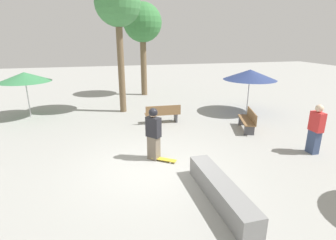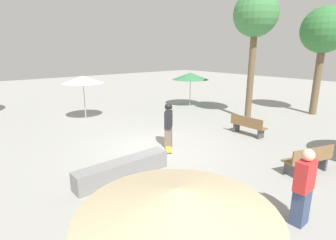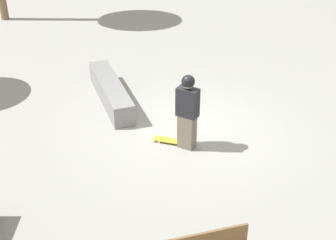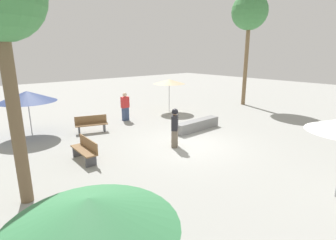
{
  "view_description": "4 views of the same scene",
  "coord_description": "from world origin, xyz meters",
  "px_view_note": "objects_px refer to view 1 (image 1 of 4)",
  "views": [
    {
      "loc": [
        -7.05,
        1.18,
        3.79
      ],
      "look_at": [
        0.97,
        -0.79,
        1.16
      ],
      "focal_mm": 28.0,
      "sensor_mm": 36.0,
      "label": 1
    },
    {
      "loc": [
        -5.5,
        -7.51,
        3.57
      ],
      "look_at": [
        0.23,
        -0.61,
        1.2
      ],
      "focal_mm": 28.0,
      "sensor_mm": 36.0,
      "label": 2
    },
    {
      "loc": [
        8.63,
        -3.25,
        5.62
      ],
      "look_at": [
        0.99,
        -0.78,
        0.99
      ],
      "focal_mm": 50.0,
      "sensor_mm": 36.0,
      "label": 3
    },
    {
      "loc": [
        7.85,
        7.76,
        4.01
      ],
      "look_at": [
        0.84,
        -0.36,
        1.23
      ],
      "focal_mm": 28.0,
      "sensor_mm": 36.0,
      "label": 4
    }
  ],
  "objects_px": {
    "skater_main": "(154,132)",
    "bench_near": "(248,120)",
    "shade_umbrella_navy": "(250,75)",
    "bystander_watching": "(316,129)",
    "shade_umbrella_green": "(25,77)",
    "bench_far": "(163,114)",
    "palm_tree_left": "(142,24)",
    "concrete_ledge": "(221,191)",
    "skateboard": "(164,159)",
    "palm_tree_far_back": "(118,6)"
  },
  "relations": [
    {
      "from": "concrete_ledge",
      "to": "palm_tree_far_back",
      "type": "bearing_deg",
      "value": 10.67
    },
    {
      "from": "skateboard",
      "to": "bench_far",
      "type": "height_order",
      "value": "bench_far"
    },
    {
      "from": "skater_main",
      "to": "palm_tree_left",
      "type": "relative_size",
      "value": 0.29
    },
    {
      "from": "skateboard",
      "to": "palm_tree_far_back",
      "type": "relative_size",
      "value": 0.12
    },
    {
      "from": "bench_far",
      "to": "palm_tree_far_back",
      "type": "height_order",
      "value": "palm_tree_far_back"
    },
    {
      "from": "palm_tree_far_back",
      "to": "bench_far",
      "type": "bearing_deg",
      "value": -146.4
    },
    {
      "from": "shade_umbrella_green",
      "to": "concrete_ledge",
      "type": "bearing_deg",
      "value": -144.71
    },
    {
      "from": "bench_far",
      "to": "palm_tree_left",
      "type": "bearing_deg",
      "value": 90.24
    },
    {
      "from": "skater_main",
      "to": "concrete_ledge",
      "type": "bearing_deg",
      "value": -18.55
    },
    {
      "from": "skater_main",
      "to": "shade_umbrella_navy",
      "type": "distance_m",
      "value": 7.28
    },
    {
      "from": "concrete_ledge",
      "to": "bench_near",
      "type": "bearing_deg",
      "value": -36.46
    },
    {
      "from": "shade_umbrella_navy",
      "to": "palm_tree_far_back",
      "type": "distance_m",
      "value": 7.27
    },
    {
      "from": "palm_tree_left",
      "to": "bystander_watching",
      "type": "xyz_separation_m",
      "value": [
        -10.75,
        -4.1,
        -3.71
      ]
    },
    {
      "from": "concrete_ledge",
      "to": "bench_near",
      "type": "height_order",
      "value": "bench_near"
    },
    {
      "from": "skateboard",
      "to": "concrete_ledge",
      "type": "bearing_deg",
      "value": -35.72
    },
    {
      "from": "skater_main",
      "to": "bench_near",
      "type": "bearing_deg",
      "value": 70.55
    },
    {
      "from": "bench_far",
      "to": "shade_umbrella_navy",
      "type": "bearing_deg",
      "value": 10.15
    },
    {
      "from": "shade_umbrella_navy",
      "to": "bench_far",
      "type": "bearing_deg",
      "value": 98.65
    },
    {
      "from": "bench_near",
      "to": "palm_tree_far_back",
      "type": "relative_size",
      "value": 0.26
    },
    {
      "from": "skater_main",
      "to": "shade_umbrella_green",
      "type": "xyz_separation_m",
      "value": [
        6.08,
        5.05,
        1.05
      ]
    },
    {
      "from": "skater_main",
      "to": "concrete_ledge",
      "type": "height_order",
      "value": "skater_main"
    },
    {
      "from": "bystander_watching",
      "to": "shade_umbrella_navy",
      "type": "bearing_deg",
      "value": -5.03
    },
    {
      "from": "bench_far",
      "to": "palm_tree_far_back",
      "type": "relative_size",
      "value": 0.25
    },
    {
      "from": "skater_main",
      "to": "palm_tree_left",
      "type": "xyz_separation_m",
      "value": [
        9.92,
        -1.24,
        3.64
      ]
    },
    {
      "from": "palm_tree_far_back",
      "to": "palm_tree_left",
      "type": "bearing_deg",
      "value": -23.93
    },
    {
      "from": "bench_near",
      "to": "palm_tree_left",
      "type": "xyz_separation_m",
      "value": [
        8.13,
        3.15,
        4.14
      ]
    },
    {
      "from": "skateboard",
      "to": "bystander_watching",
      "type": "relative_size",
      "value": 0.45
    },
    {
      "from": "bystander_watching",
      "to": "palm_tree_far_back",
      "type": "bearing_deg",
      "value": 40.65
    },
    {
      "from": "skater_main",
      "to": "skateboard",
      "type": "xyz_separation_m",
      "value": [
        -0.24,
        -0.28,
        -0.86
      ]
    },
    {
      "from": "shade_umbrella_navy",
      "to": "skater_main",
      "type": "bearing_deg",
      "value": 126.48
    },
    {
      "from": "skateboard",
      "to": "bench_far",
      "type": "xyz_separation_m",
      "value": [
        3.81,
        -0.82,
        0.37
      ]
    },
    {
      "from": "skater_main",
      "to": "concrete_ledge",
      "type": "distance_m",
      "value": 2.94
    },
    {
      "from": "palm_tree_left",
      "to": "bystander_watching",
      "type": "relative_size",
      "value": 3.47
    },
    {
      "from": "shade_umbrella_navy",
      "to": "bystander_watching",
      "type": "xyz_separation_m",
      "value": [
        -5.11,
        0.46,
        -1.12
      ]
    },
    {
      "from": "bench_far",
      "to": "bench_near",
      "type": "bearing_deg",
      "value": -26.91
    },
    {
      "from": "palm_tree_far_back",
      "to": "concrete_ledge",
      "type": "bearing_deg",
      "value": -169.33
    },
    {
      "from": "skateboard",
      "to": "bystander_watching",
      "type": "bearing_deg",
      "value": 28.31
    },
    {
      "from": "bench_near",
      "to": "palm_tree_left",
      "type": "distance_m",
      "value": 9.65
    },
    {
      "from": "shade_umbrella_green",
      "to": "bystander_watching",
      "type": "bearing_deg",
      "value": -123.65
    },
    {
      "from": "skateboard",
      "to": "bench_near",
      "type": "height_order",
      "value": "bench_near"
    },
    {
      "from": "skateboard",
      "to": "shade_umbrella_navy",
      "type": "bearing_deg",
      "value": 74.35
    },
    {
      "from": "shade_umbrella_green",
      "to": "bystander_watching",
      "type": "distance_m",
      "value": 12.53
    },
    {
      "from": "skateboard",
      "to": "palm_tree_far_back",
      "type": "bearing_deg",
      "value": 132.16
    },
    {
      "from": "bench_near",
      "to": "shade_umbrella_green",
      "type": "height_order",
      "value": "shade_umbrella_green"
    },
    {
      "from": "bench_far",
      "to": "palm_tree_left",
      "type": "height_order",
      "value": "palm_tree_left"
    },
    {
      "from": "bench_near",
      "to": "shade_umbrella_green",
      "type": "distance_m",
      "value": 10.49
    },
    {
      "from": "skater_main",
      "to": "shade_umbrella_green",
      "type": "relative_size",
      "value": 0.71
    },
    {
      "from": "skater_main",
      "to": "bench_far",
      "type": "bearing_deg",
      "value": 121.18
    },
    {
      "from": "bench_near",
      "to": "bench_far",
      "type": "distance_m",
      "value": 3.74
    },
    {
      "from": "shade_umbrella_green",
      "to": "bench_near",
      "type": "bearing_deg",
      "value": -114.45
    }
  ]
}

